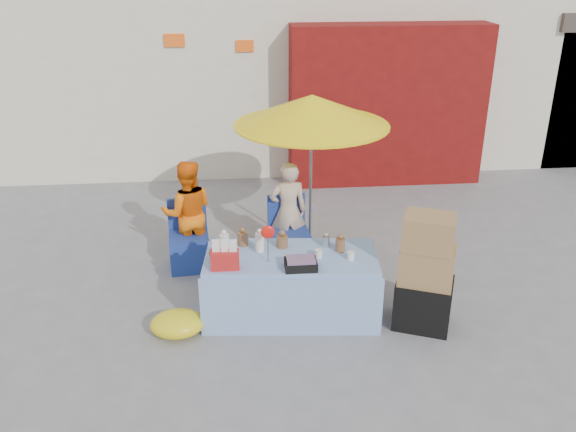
{
  "coord_description": "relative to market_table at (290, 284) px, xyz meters",
  "views": [
    {
      "loc": [
        -0.35,
        -5.47,
        3.72
      ],
      "look_at": [
        0.22,
        0.6,
        1.0
      ],
      "focal_mm": 38.0,
      "sensor_mm": 36.0,
      "label": 1
    }
  ],
  "objects": [
    {
      "name": "box_stack",
      "position": [
        1.37,
        -0.35,
        0.22
      ],
      "size": [
        0.71,
        0.66,
        1.28
      ],
      "rotation": [
        0.0,
        0.0,
        -0.4
      ],
      "color": "black",
      "rests_on": "ground"
    },
    {
      "name": "tarp_bundle",
      "position": [
        -1.21,
        -0.29,
        -0.24
      ],
      "size": [
        0.65,
        0.56,
        0.25
      ],
      "primitive_type": "ellipsoid",
      "rotation": [
        0.0,
        0.0,
        -0.21
      ],
      "color": "yellow",
      "rests_on": "ground"
    },
    {
      "name": "chair_right",
      "position": [
        0.1,
        1.18,
        -0.11
      ],
      "size": [
        0.52,
        0.51,
        0.85
      ],
      "rotation": [
        0.0,
        0.0,
        0.09
      ],
      "color": "navy",
      "rests_on": "ground"
    },
    {
      "name": "ground",
      "position": [
        -0.21,
        -0.21,
        -0.37
      ],
      "size": [
        80.0,
        80.0,
        0.0
      ],
      "primitive_type": "plane",
      "color": "slate",
      "rests_on": "ground"
    },
    {
      "name": "chair_left",
      "position": [
        -1.15,
        1.18,
        -0.11
      ],
      "size": [
        0.52,
        0.51,
        0.85
      ],
      "rotation": [
        0.0,
        0.0,
        0.09
      ],
      "color": "navy",
      "rests_on": "ground"
    },
    {
      "name": "vendor_beige",
      "position": [
        0.1,
        1.31,
        0.28
      ],
      "size": [
        0.5,
        0.35,
        1.3
      ],
      "primitive_type": "imported",
      "rotation": [
        0.0,
        0.0,
        3.23
      ],
      "color": "#CDAF91",
      "rests_on": "ground"
    },
    {
      "name": "umbrella",
      "position": [
        0.4,
        1.46,
        1.52
      ],
      "size": [
        1.9,
        1.9,
        2.09
      ],
      "color": "gray",
      "rests_on": "ground"
    },
    {
      "name": "market_table",
      "position": [
        0.0,
        0.0,
        0.0
      ],
      "size": [
        1.94,
        1.04,
        1.13
      ],
      "rotation": [
        0.0,
        0.0,
        -0.09
      ],
      "color": "#89A2DC",
      "rests_on": "ground"
    },
    {
      "name": "vendor_orange",
      "position": [
        -1.15,
        1.31,
        0.31
      ],
      "size": [
        0.7,
        0.57,
        1.36
      ],
      "primitive_type": "imported",
      "rotation": [
        0.0,
        0.0,
        3.23
      ],
      "color": "orange",
      "rests_on": "ground"
    }
  ]
}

